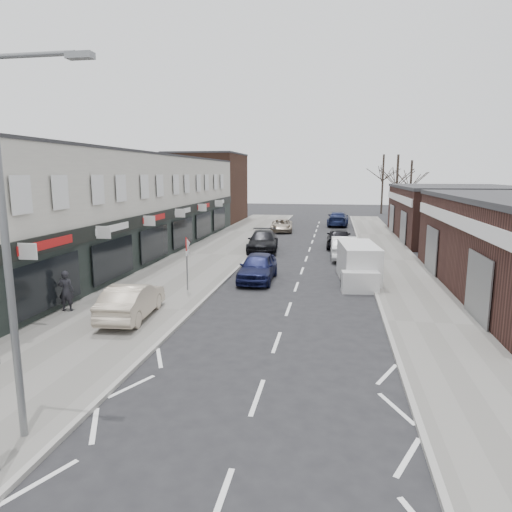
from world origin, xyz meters
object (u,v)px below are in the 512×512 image
at_px(parked_car_right_b, 339,238).
at_px(parked_car_right_c, 338,219).
at_px(sedan_on_pavement, 132,301).
at_px(white_van, 358,264).
at_px(street_lamp, 12,231).
at_px(pedestrian, 66,291).
at_px(parked_car_left_b, 263,241).
at_px(parked_car_left_c, 282,225).
at_px(warning_sign, 187,248).
at_px(parked_car_left_a, 258,267).
at_px(parked_car_right_a, 344,247).

height_order(parked_car_right_b, parked_car_right_c, parked_car_right_c).
bearing_deg(sedan_on_pavement, white_van, -142.20).
height_order(street_lamp, pedestrian, street_lamp).
height_order(sedan_on_pavement, pedestrian, pedestrian).
distance_m(sedan_on_pavement, parked_car_left_b, 17.14).
xyz_separation_m(white_van, parked_car_left_c, (-6.57, 20.76, -0.33)).
distance_m(sedan_on_pavement, parked_car_left_c, 29.21).
height_order(parked_car_left_c, parked_car_right_b, parked_car_right_b).
distance_m(white_van, parked_car_right_c, 27.04).
distance_m(parked_car_left_b, parked_car_left_c, 12.15).
distance_m(warning_sign, parked_car_left_a, 4.45).
bearing_deg(pedestrian, parked_car_right_c, -118.29).
bearing_deg(pedestrian, parked_car_left_c, -111.59).
bearing_deg(parked_car_right_a, parked_car_left_c, -69.02).
relative_size(white_van, parked_car_right_a, 1.13).
relative_size(warning_sign, parked_car_right_b, 0.58).
relative_size(pedestrian, parked_car_left_a, 0.38).
distance_m(pedestrian, parked_car_left_c, 29.26).
distance_m(pedestrian, parked_car_right_c, 36.74).
xyz_separation_m(street_lamp, parked_car_right_b, (6.73, 28.14, -3.83)).
height_order(pedestrian, parked_car_left_c, pedestrian).
xyz_separation_m(white_van, parked_car_right_b, (-0.97, 11.59, -0.17)).
height_order(parked_car_left_c, parked_car_right_a, parked_car_right_a).
xyz_separation_m(street_lamp, parked_car_left_a, (2.33, 15.80, -3.86)).
xyz_separation_m(parked_car_left_a, parked_car_left_c, (-1.20, 21.50, -0.13)).
bearing_deg(white_van, parked_car_right_a, 89.73).
distance_m(white_van, sedan_on_pavement, 12.37).
height_order(warning_sign, parked_car_left_a, warning_sign).
xyz_separation_m(pedestrian, parked_car_left_a, (6.84, 7.21, -0.21)).
xyz_separation_m(street_lamp, parked_car_right_c, (6.73, 43.56, -3.83)).
bearing_deg(sedan_on_pavement, parked_car_right_b, -116.84).
height_order(parked_car_left_a, parked_car_right_b, parked_car_right_b).
xyz_separation_m(white_van, parked_car_left_b, (-6.57, 8.61, -0.18)).
relative_size(sedan_on_pavement, parked_car_right_b, 0.90).
height_order(white_van, sedan_on_pavement, white_van).
height_order(pedestrian, parked_car_left_b, pedestrian).
relative_size(parked_car_left_a, parked_car_right_b, 0.96).
bearing_deg(parked_car_left_b, sedan_on_pavement, -103.98).
xyz_separation_m(parked_car_left_b, parked_car_right_c, (5.60, 18.41, 0.02)).
distance_m(white_van, parked_car_right_b, 11.64).
distance_m(parked_car_left_a, parked_car_left_c, 21.54).
bearing_deg(parked_car_left_a, parked_car_right_c, 80.73).
height_order(warning_sign, parked_car_right_a, warning_sign).
xyz_separation_m(sedan_on_pavement, parked_car_right_b, (8.17, 19.93, -0.02)).
xyz_separation_m(sedan_on_pavement, parked_car_right_c, (8.17, 35.36, -0.02)).
distance_m(warning_sign, white_van, 9.22).
distance_m(street_lamp, white_van, 18.61).
height_order(sedan_on_pavement, parked_car_left_c, sedan_on_pavement).
distance_m(street_lamp, parked_car_right_b, 29.18).
bearing_deg(parked_car_right_a, sedan_on_pavement, 58.80).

